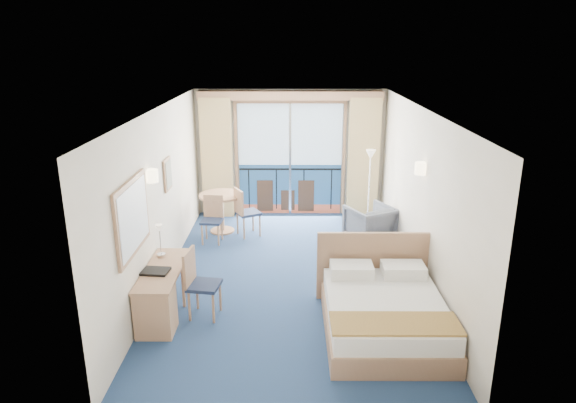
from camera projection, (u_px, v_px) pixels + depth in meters
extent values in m
plane|color=navy|center=(290.00, 277.00, 8.30)|extent=(6.50, 6.50, 0.00)
cube|color=beige|center=(290.00, 153.00, 11.00)|extent=(4.00, 0.02, 2.70)
cube|color=beige|center=(290.00, 300.00, 4.79)|extent=(4.00, 0.02, 2.70)
cube|color=beige|center=(160.00, 197.00, 7.90)|extent=(0.02, 6.50, 2.70)
cube|color=beige|center=(420.00, 198.00, 7.89)|extent=(0.02, 6.50, 2.70)
cube|color=white|center=(290.00, 109.00, 7.48)|extent=(4.00, 6.50, 0.02)
cube|color=navy|center=(290.00, 189.00, 11.20)|extent=(2.20, 0.02, 1.08)
cube|color=silver|center=(290.00, 134.00, 10.84)|extent=(2.20, 0.02, 1.32)
cube|color=#96422E|center=(290.00, 209.00, 11.34)|extent=(2.20, 0.02, 0.20)
cube|color=black|center=(290.00, 169.00, 11.07)|extent=(2.20, 0.02, 0.04)
cube|color=#AB7E5D|center=(290.00, 101.00, 10.62)|extent=(2.36, 0.03, 0.12)
cube|color=#AB7E5D|center=(237.00, 160.00, 11.01)|extent=(0.06, 0.03, 2.40)
cube|color=#AB7E5D|center=(344.00, 160.00, 11.00)|extent=(0.06, 0.03, 2.40)
cube|color=silver|center=(290.00, 160.00, 11.00)|extent=(0.05, 0.02, 2.40)
cube|color=#352218|center=(306.00, 196.00, 11.24)|extent=(0.35, 0.02, 0.70)
cube|color=#352218|center=(265.00, 196.00, 11.24)|extent=(0.35, 0.02, 0.70)
cube|color=#352218|center=(288.00, 200.00, 11.27)|extent=(0.30, 0.02, 0.45)
cube|color=black|center=(249.00, 189.00, 11.21)|extent=(0.02, 0.01, 0.90)
cube|color=black|center=(276.00, 189.00, 11.20)|extent=(0.03, 0.01, 0.90)
cube|color=black|center=(304.00, 189.00, 11.20)|extent=(0.03, 0.01, 0.90)
cube|color=black|center=(331.00, 189.00, 11.20)|extent=(0.02, 0.01, 0.90)
cube|color=tan|center=(217.00, 158.00, 10.85)|extent=(0.65, 0.22, 2.55)
cube|color=tan|center=(363.00, 158.00, 10.84)|extent=(0.65, 0.22, 2.55)
cube|color=#AB7E5D|center=(290.00, 95.00, 10.48)|extent=(3.80, 0.25, 0.18)
cube|color=#AB7E5D|center=(132.00, 217.00, 6.41)|extent=(0.04, 1.25, 0.95)
cube|color=silver|center=(134.00, 217.00, 6.41)|extent=(0.01, 1.12, 0.82)
cube|color=#AB7E5D|center=(168.00, 174.00, 8.26)|extent=(0.03, 0.42, 0.52)
cube|color=slate|center=(169.00, 174.00, 8.26)|extent=(0.01, 0.34, 0.44)
cylinder|color=beige|center=(152.00, 176.00, 7.18)|extent=(0.18, 0.18, 0.18)
cylinder|color=beige|center=(421.00, 168.00, 7.59)|extent=(0.18, 0.18, 0.18)
cube|color=#AB7E5D|center=(384.00, 325.00, 6.64)|extent=(1.52, 1.90, 0.28)
cube|color=white|center=(385.00, 307.00, 6.56)|extent=(1.46, 1.84, 0.24)
cube|color=#AE8643|center=(395.00, 324.00, 5.93)|extent=(1.50, 0.52, 0.03)
cube|color=white|center=(352.00, 270.00, 7.15)|extent=(0.59, 0.38, 0.17)
cube|color=white|center=(403.00, 270.00, 7.14)|extent=(0.59, 0.38, 0.17)
cube|color=#AB7E5D|center=(374.00, 266.00, 7.47)|extent=(1.66, 0.06, 1.04)
cube|color=tan|center=(405.00, 272.00, 7.84)|extent=(0.43, 0.41, 0.57)
cube|color=white|center=(407.00, 252.00, 7.75)|extent=(0.21, 0.19, 0.08)
imported|color=#464D55|center=(370.00, 224.00, 9.65)|extent=(1.04, 1.05, 0.72)
cylinder|color=silver|center=(367.00, 225.00, 10.60)|extent=(0.22, 0.22, 0.03)
cylinder|color=silver|center=(369.00, 191.00, 10.38)|extent=(0.02, 0.02, 1.50)
cone|color=beige|center=(371.00, 154.00, 10.15)|extent=(0.20, 0.20, 0.18)
cube|color=#AB7E5D|center=(163.00, 270.00, 7.01)|extent=(0.50, 1.45, 0.04)
cube|color=tan|center=(156.00, 310.00, 6.64)|extent=(0.47, 0.44, 0.64)
cylinder|color=#AB7E5D|center=(152.00, 286.00, 7.29)|extent=(0.05, 0.05, 0.64)
cylinder|color=#AB7E5D|center=(183.00, 286.00, 7.29)|extent=(0.05, 0.05, 0.64)
cylinder|color=#AB7E5D|center=(160.00, 271.00, 7.77)|extent=(0.05, 0.05, 0.64)
cylinder|color=#AB7E5D|center=(190.00, 271.00, 7.76)|extent=(0.05, 0.05, 0.64)
cube|color=#1C2743|center=(204.00, 285.00, 7.01)|extent=(0.47, 0.47, 0.05)
cube|color=#AB7E5D|center=(189.00, 267.00, 6.96)|extent=(0.10, 0.42, 0.49)
cylinder|color=#AB7E5D|center=(213.00, 308.00, 6.90)|extent=(0.04, 0.04, 0.44)
cylinder|color=#AB7E5D|center=(220.00, 296.00, 7.21)|extent=(0.04, 0.04, 0.44)
cylinder|color=#AB7E5D|center=(189.00, 306.00, 6.95)|extent=(0.04, 0.04, 0.44)
cylinder|color=#AB7E5D|center=(197.00, 295.00, 7.26)|extent=(0.04, 0.04, 0.44)
cube|color=black|center=(155.00, 271.00, 6.89)|extent=(0.38, 0.30, 0.03)
cylinder|color=silver|center=(161.00, 254.00, 7.40)|extent=(0.12, 0.12, 0.02)
cylinder|color=silver|center=(160.00, 242.00, 7.34)|extent=(0.02, 0.02, 0.41)
cone|color=beige|center=(159.00, 228.00, 7.28)|extent=(0.11, 0.11, 0.10)
cylinder|color=#AB7E5D|center=(221.00, 195.00, 10.06)|extent=(0.86, 0.86, 0.04)
cylinder|color=#AB7E5D|center=(222.00, 213.00, 10.17)|extent=(0.09, 0.09, 0.75)
cylinder|color=#AB7E5D|center=(222.00, 230.00, 10.28)|extent=(0.47, 0.47, 0.03)
cube|color=#1C2743|center=(248.00, 213.00, 9.96)|extent=(0.55, 0.55, 0.05)
cube|color=#AB7E5D|center=(239.00, 202.00, 9.79)|extent=(0.23, 0.38, 0.49)
cylinder|color=#AB7E5D|center=(260.00, 226.00, 9.96)|extent=(0.04, 0.04, 0.44)
cylinder|color=#AB7E5D|center=(253.00, 220.00, 10.24)|extent=(0.04, 0.04, 0.44)
cylinder|color=#AB7E5D|center=(244.00, 228.00, 9.82)|extent=(0.04, 0.04, 0.44)
cylinder|color=#AB7E5D|center=(238.00, 223.00, 10.10)|extent=(0.04, 0.04, 0.44)
cube|color=#1C2743|center=(212.00, 221.00, 9.60)|extent=(0.41, 0.41, 0.05)
cube|color=#AB7E5D|center=(213.00, 206.00, 9.70)|extent=(0.38, 0.07, 0.45)
cylinder|color=#AB7E5D|center=(202.00, 235.00, 9.54)|extent=(0.03, 0.03, 0.41)
cylinder|color=#AB7E5D|center=(218.00, 235.00, 9.51)|extent=(0.03, 0.03, 0.41)
cylinder|color=#AB7E5D|center=(206.00, 229.00, 9.83)|extent=(0.03, 0.03, 0.41)
cylinder|color=#AB7E5D|center=(222.00, 230.00, 9.80)|extent=(0.03, 0.03, 0.41)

